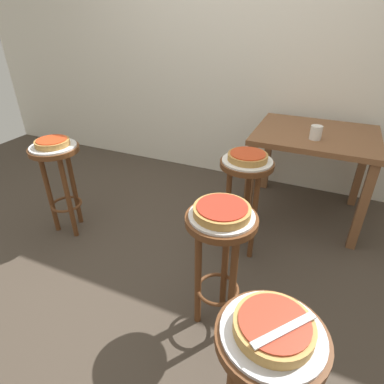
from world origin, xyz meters
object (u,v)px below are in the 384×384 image
(dining_table, at_px, (314,147))
(pizza_server_knife, at_px, (284,330))
(stool_rear, at_px, (245,189))
(stool_middle, at_px, (220,250))
(pizza_leftside, at_px, (52,142))
(pizza_middle, at_px, (222,211))
(cup_near_edge, at_px, (316,133))
(pizza_foreground, at_px, (274,327))
(stool_leftside, at_px, (59,172))
(serving_plate_foreground, at_px, (272,333))
(serving_plate_rear, at_px, (247,161))
(serving_plate_middle, at_px, (222,216))
(stool_foreground, at_px, (265,373))
(pizza_rear, at_px, (248,156))
(serving_plate_leftside, at_px, (53,146))

(dining_table, relative_size, pizza_server_knife, 4.08)
(stool_rear, bearing_deg, stool_middle, -84.95)
(pizza_leftside, xyz_separation_m, stool_rear, (1.30, 0.31, -0.23))
(pizza_middle, bearing_deg, dining_table, 77.54)
(stool_rear, bearing_deg, cup_near_edge, 56.37)
(pizza_foreground, relative_size, stool_leftside, 0.34)
(serving_plate_foreground, bearing_deg, stool_leftside, 153.25)
(pizza_foreground, height_order, stool_middle, pizza_foreground)
(pizza_middle, bearing_deg, serving_plate_rear, 95.05)
(pizza_middle, bearing_deg, serving_plate_middle, 0.00)
(stool_leftside, bearing_deg, pizza_foreground, -26.75)
(cup_near_edge, bearing_deg, serving_plate_middle, -104.03)
(stool_foreground, bearing_deg, pizza_leftside, 153.25)
(serving_plate_middle, bearing_deg, pizza_server_knife, -55.53)
(serving_plate_foreground, height_order, pizza_leftside, pizza_leftside)
(serving_plate_rear, bearing_deg, pizza_rear, 0.00)
(serving_plate_foreground, relative_size, pizza_rear, 1.25)
(pizza_leftside, relative_size, cup_near_edge, 2.37)
(cup_near_edge, xyz_separation_m, pizza_server_knife, (0.08, -1.72, -0.01))
(stool_leftside, xyz_separation_m, pizza_server_knife, (1.73, -0.88, 0.26))
(stool_leftside, distance_m, dining_table, 1.93)
(stool_leftside, bearing_deg, stool_middle, -13.87)
(stool_middle, height_order, cup_near_edge, cup_near_edge)
(serving_plate_leftside, bearing_deg, cup_near_edge, 27.01)
(stool_middle, xyz_separation_m, serving_plate_rear, (-0.06, 0.65, 0.20))
(cup_near_edge, bearing_deg, dining_table, 89.93)
(stool_rear, bearing_deg, stool_leftside, -166.44)
(stool_rear, bearing_deg, pizza_middle, -84.95)
(serving_plate_foreground, bearing_deg, pizza_foreground, 90.00)
(pizza_foreground, bearing_deg, stool_foreground, -90.00)
(pizza_foreground, xyz_separation_m, cup_near_edge, (-0.05, 1.70, 0.04))
(stool_foreground, distance_m, pizza_server_knife, 0.26)
(pizza_foreground, bearing_deg, pizza_middle, 123.23)
(serving_plate_foreground, bearing_deg, pizza_server_knife, -33.69)
(serving_plate_foreground, height_order, cup_near_edge, cup_near_edge)
(stool_middle, distance_m, stool_rear, 0.65)
(serving_plate_middle, bearing_deg, serving_plate_rear, 95.05)
(serving_plate_foreground, height_order, serving_plate_leftside, same)
(cup_near_edge, height_order, pizza_server_knife, cup_near_edge)
(dining_table, bearing_deg, stool_foreground, -88.54)
(stool_foreground, bearing_deg, pizza_rear, 108.82)
(serving_plate_leftside, xyz_separation_m, pizza_rear, (1.30, 0.31, 0.03))
(stool_leftside, xyz_separation_m, pizza_leftside, (-0.00, 0.00, 0.23))
(dining_table, bearing_deg, stool_middle, -102.46)
(stool_foreground, distance_m, pizza_leftside, 1.91)
(stool_foreground, height_order, stool_rear, same)
(pizza_leftside, bearing_deg, stool_rear, 13.56)
(stool_leftside, relative_size, serving_plate_leftside, 2.22)
(stool_middle, relative_size, pizza_server_knife, 3.18)
(stool_leftside, bearing_deg, serving_plate_middle, -13.87)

